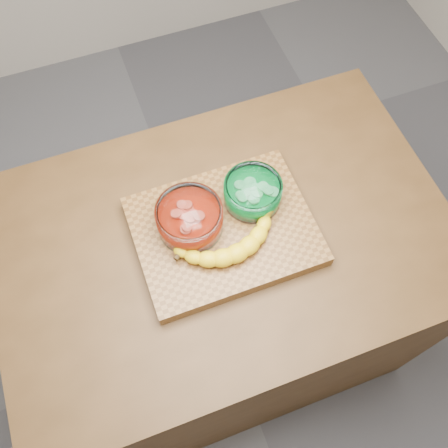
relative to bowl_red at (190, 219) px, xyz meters
name	(u,v)px	position (x,y,z in m)	size (l,w,h in m)	color
ground	(224,329)	(0.08, -0.03, -0.98)	(3.50, 3.50, 0.00)	#58585C
counter	(224,293)	(0.08, -0.03, -0.53)	(1.20, 0.80, 0.90)	#4B3016
cutting_board	(224,231)	(0.08, -0.03, -0.06)	(0.45, 0.35, 0.04)	brown
bowl_red	(190,219)	(0.00, 0.00, 0.00)	(0.17, 0.17, 0.08)	white
bowl_green	(253,193)	(0.17, 0.02, 0.00)	(0.15, 0.15, 0.07)	white
banana	(228,240)	(0.07, -0.08, -0.02)	(0.31, 0.15, 0.04)	yellow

